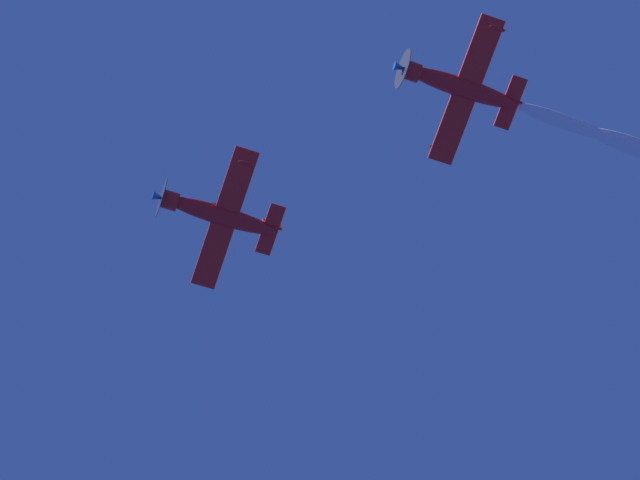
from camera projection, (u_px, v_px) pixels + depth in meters
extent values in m
ellipsoid|color=red|center=(222.00, 216.00, 84.19)|extent=(8.04, 3.75, 1.71)
cylinder|color=red|center=(170.00, 200.00, 83.52)|extent=(1.49, 1.73, 1.53)
cone|color=#194CB2|center=(159.00, 197.00, 83.37)|extent=(1.02, 0.91, 0.73)
cylinder|color=#3F3F47|center=(161.00, 198.00, 83.41)|extent=(1.05, 3.13, 3.28)
cube|color=red|center=(225.00, 218.00, 84.09)|extent=(4.40, 9.96, 2.37)
ellipsoid|color=red|center=(246.00, 164.00, 81.05)|extent=(1.14, 0.64, 0.38)
ellipsoid|color=red|center=(205.00, 269.00, 87.12)|extent=(1.14, 0.64, 0.38)
cube|color=red|center=(270.00, 229.00, 84.89)|extent=(2.03, 3.71, 0.92)
cube|color=red|center=(272.00, 224.00, 85.36)|extent=(1.42, 0.77, 1.36)
ellipsoid|color=#1E232D|center=(217.00, 210.00, 84.51)|extent=(2.02, 1.46, 0.99)
ellipsoid|color=red|center=(462.00, 88.00, 81.69)|extent=(8.05, 3.76, 1.80)
cylinder|color=red|center=(411.00, 71.00, 80.97)|extent=(1.51, 1.72, 1.53)
cone|color=#194CB2|center=(400.00, 68.00, 80.82)|extent=(1.03, 0.91, 0.74)
cylinder|color=#3F3F47|center=(403.00, 68.00, 80.85)|extent=(1.08, 3.10, 3.25)
cube|color=red|center=(466.00, 90.00, 81.58)|extent=(4.40, 9.98, 2.27)
ellipsoid|color=red|center=(498.00, 28.00, 78.60)|extent=(1.14, 0.64, 0.39)
ellipsoid|color=red|center=(437.00, 148.00, 84.57)|extent=(1.14, 0.64, 0.39)
cube|color=red|center=(511.00, 103.00, 82.42)|extent=(2.04, 3.71, 0.89)
cube|color=red|center=(511.00, 98.00, 82.90)|extent=(1.44, 0.76, 1.38)
ellipsoid|color=#1E232D|center=(457.00, 82.00, 82.00)|extent=(2.03, 1.45, 1.01)
ellipsoid|color=white|center=(563.00, 121.00, 83.20)|extent=(7.40, 3.05, 1.34)
ellipsoid|color=white|center=(637.00, 147.00, 84.45)|extent=(7.49, 3.31, 1.61)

